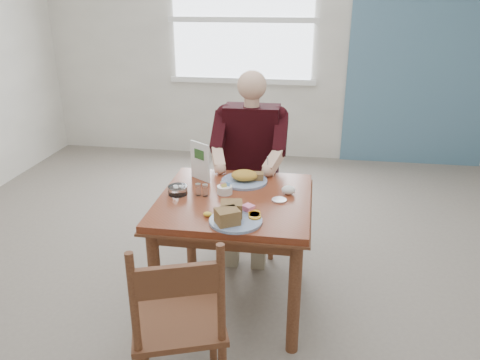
% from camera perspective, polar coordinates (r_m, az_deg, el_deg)
% --- Properties ---
extents(floor, '(6.00, 6.00, 0.00)m').
position_cam_1_polar(floor, '(3.18, -0.60, -14.59)').
color(floor, '#6F645A').
rests_on(floor, ground).
extents(wall_back, '(5.50, 0.00, 5.50)m').
position_cam_1_polar(wall_back, '(5.55, 4.61, 16.82)').
color(wall_back, silver).
rests_on(wall_back, ground).
extents(accent_panel, '(1.60, 0.02, 2.80)m').
position_cam_1_polar(accent_panel, '(5.64, 21.64, 15.51)').
color(accent_panel, slate).
rests_on(accent_panel, ground).
extents(lemon_wedge, '(0.05, 0.04, 0.03)m').
position_cam_1_polar(lemon_wedge, '(2.56, -3.97, -4.18)').
color(lemon_wedge, yellow).
rests_on(lemon_wedge, table).
extents(napkin, '(0.09, 0.07, 0.05)m').
position_cam_1_polar(napkin, '(2.84, 5.94, -1.22)').
color(napkin, white).
rests_on(napkin, table).
extents(metal_dish, '(0.12, 0.12, 0.01)m').
position_cam_1_polar(metal_dish, '(2.76, 4.79, -2.46)').
color(metal_dish, silver).
rests_on(metal_dish, table).
extents(window, '(1.72, 0.04, 1.42)m').
position_cam_1_polar(window, '(5.55, 0.29, 18.96)').
color(window, white).
rests_on(window, wall_back).
extents(table, '(0.92, 0.92, 0.75)m').
position_cam_1_polar(table, '(2.84, -0.65, -4.20)').
color(table, maroon).
rests_on(table, ground).
extents(chair_far, '(0.42, 0.42, 0.95)m').
position_cam_1_polar(chair_far, '(3.63, 1.42, -0.98)').
color(chair_far, brown).
rests_on(chair_far, ground).
extents(chair_near, '(0.53, 0.53, 0.95)m').
position_cam_1_polar(chair_near, '(2.26, -7.46, -16.98)').
color(chair_near, brown).
rests_on(chair_near, ground).
extents(diner, '(0.53, 0.56, 1.39)m').
position_cam_1_polar(diner, '(3.43, 1.27, 3.57)').
color(diner, gray).
rests_on(diner, chair_far).
extents(near_plate, '(0.37, 0.37, 0.09)m').
position_cam_1_polar(near_plate, '(2.49, -0.83, -4.38)').
color(near_plate, white).
rests_on(near_plate, table).
extents(far_plate, '(0.31, 0.31, 0.08)m').
position_cam_1_polar(far_plate, '(3.01, 0.67, 0.27)').
color(far_plate, white).
rests_on(far_plate, table).
extents(caddy, '(0.10, 0.10, 0.07)m').
position_cam_1_polar(caddy, '(2.84, -1.87, -1.19)').
color(caddy, white).
rests_on(caddy, table).
extents(shakers, '(0.08, 0.04, 0.07)m').
position_cam_1_polar(shakers, '(2.82, -4.70, -1.19)').
color(shakers, white).
rests_on(shakers, table).
extents(creamer, '(0.15, 0.15, 0.05)m').
position_cam_1_polar(creamer, '(2.85, -7.61, -1.21)').
color(creamer, white).
rests_on(creamer, table).
extents(menu, '(0.15, 0.11, 0.25)m').
position_cam_1_polar(menu, '(3.03, -4.90, 2.31)').
color(menu, white).
rests_on(menu, table).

